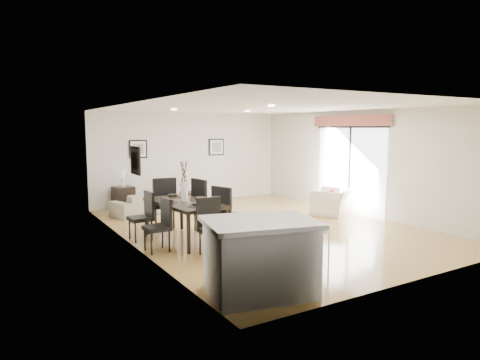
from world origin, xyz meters
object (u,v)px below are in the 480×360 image
dining_table (184,205)px  dining_chair_wfar (144,213)px  dining_chair_wnear (161,222)px  kitchen_island (260,256)px  dining_chair_efar (204,202)px  dining_chair_enear (226,211)px  dining_chair_foot (163,200)px  side_table (124,198)px  coffee_table (183,199)px  sofa (148,202)px  dining_chair_head (211,223)px  bar_stool (317,236)px  armchair (332,202)px

dining_table → dining_chair_wfar: size_ratio=2.02×
dining_chair_wnear → kitchen_island: kitchen_island is taller
dining_table → dining_chair_efar: bearing=29.5°
dining_table → dining_chair_enear: bearing=-42.5°
dining_chair_foot → side_table: dining_chair_foot is taller
kitchen_island → coffee_table: bearing=88.7°
sofa → dining_table: size_ratio=0.99×
coffee_table → dining_table: bearing=-121.3°
dining_chair_enear → side_table: dining_chair_enear is taller
sofa → dining_chair_wfar: 2.76m
sofa → dining_chair_head: dining_chair_head is taller
bar_stool → dining_chair_enear: bearing=92.1°
dining_chair_enear → dining_chair_efar: size_ratio=0.96×
dining_chair_foot → dining_chair_efar: bearing=138.1°
dining_chair_wnear → dining_chair_foot: 1.76m
side_table → bar_stool: 6.95m
dining_chair_enear → bar_stool: size_ratio=1.42×
coffee_table → kitchen_island: 6.89m
coffee_table → kitchen_island: size_ratio=0.56×
dining_chair_wnear → dining_chair_efar: size_ratio=0.84×
kitchen_island → bar_stool: 1.02m
dining_chair_efar → coffee_table: 3.24m
dining_chair_head → dining_table: bearing=91.5°
sofa → bar_stool: bar_stool is taller
dining_chair_head → dining_chair_wnear: bearing=135.3°
armchair → dining_table: dining_table is taller
dining_chair_wfar → dining_chair_head: size_ratio=0.95×
armchair → side_table: armchair is taller
dining_chair_efar → dining_chair_head: (-0.65, -1.63, -0.08)m
dining_chair_foot → coffee_table: dining_chair_foot is taller
dining_chair_wnear → dining_chair_head: 0.97m
coffee_table → bar_stool: 6.71m
side_table → bar_stool: bar_stool is taller
dining_chair_head → dining_chair_enear: bearing=46.7°
armchair → coffee_table: bearing=-76.8°
sofa → coffee_table: sofa is taller
sofa → dining_chair_wfar: size_ratio=2.01×
dining_chair_wnear → dining_chair_enear: (1.33, -0.03, 0.08)m
sofa → dining_chair_wnear: dining_chair_wnear is taller
coffee_table → side_table: bearing=163.8°
side_table → kitchen_island: bearing=-90.7°
armchair → bar_stool: 5.00m
dining_table → dining_chair_wfar: bearing=139.2°
dining_chair_wfar → dining_chair_enear: bearing=51.4°
coffee_table → dining_chair_head: bearing=-116.1°
armchair → coffee_table: 4.25m
dining_chair_efar → dining_chair_enear: bearing=172.3°
sofa → dining_chair_foot: 1.95m
dining_chair_wfar → dining_chair_foot: 0.96m
dining_chair_enear → coffee_table: (0.82, 4.06, -0.43)m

